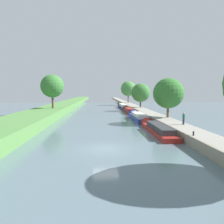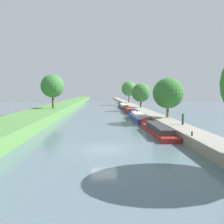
% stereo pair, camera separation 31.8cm
% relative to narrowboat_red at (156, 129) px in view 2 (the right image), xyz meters
% --- Properties ---
extents(ground_plane, '(160.00, 160.00, 0.00)m').
position_rel_narrowboat_red_xyz_m(ground_plane, '(-7.18, -7.62, -0.49)').
color(ground_plane, slate).
extents(right_towpath, '(3.04, 260.00, 1.04)m').
position_rel_narrowboat_red_xyz_m(right_towpath, '(3.03, -7.62, 0.03)').
color(right_towpath, gray).
rests_on(right_towpath, ground_plane).
extents(stone_quay, '(0.25, 260.00, 1.09)m').
position_rel_narrowboat_red_xyz_m(stone_quay, '(1.38, -7.62, 0.05)').
color(stone_quay, gray).
rests_on(stone_quay, ground_plane).
extents(narrowboat_red, '(2.01, 12.12, 1.91)m').
position_rel_narrowboat_red_xyz_m(narrowboat_red, '(0.00, 0.00, 0.00)').
color(narrowboat_red, maroon).
rests_on(narrowboat_red, ground_plane).
extents(narrowboat_blue, '(2.19, 12.06, 2.08)m').
position_rel_narrowboat_red_xyz_m(narrowboat_blue, '(-0.20, 12.73, 0.05)').
color(narrowboat_blue, '#283D93').
rests_on(narrowboat_blue, ground_plane).
extents(narrowboat_maroon, '(2.13, 11.38, 2.02)m').
position_rel_narrowboat_red_xyz_m(narrowboat_maroon, '(-0.14, 25.86, 0.01)').
color(narrowboat_maroon, maroon).
rests_on(narrowboat_maroon, ground_plane).
extents(narrowboat_navy, '(1.87, 16.50, 1.95)m').
position_rel_narrowboat_red_xyz_m(narrowboat_navy, '(-0.10, 40.80, 0.07)').
color(narrowboat_navy, '#141E42').
rests_on(narrowboat_navy, ground_plane).
extents(tree_rightbank_midnear, '(5.21, 5.21, 6.78)m').
position_rel_narrowboat_red_xyz_m(tree_rightbank_midnear, '(4.06, 7.38, 4.71)').
color(tree_rightbank_midnear, brown).
rests_on(tree_rightbank_midnear, right_towpath).
extents(tree_rightbank_midfar, '(5.20, 5.20, 6.72)m').
position_rel_narrowboat_red_xyz_m(tree_rightbank_midfar, '(3.75, 29.49, 4.66)').
color(tree_rightbank_midfar, '#4C3828').
rests_on(tree_rightbank_midfar, right_towpath).
extents(tree_rightbank_far, '(5.90, 5.90, 8.48)m').
position_rel_narrowboat_red_xyz_m(tree_rightbank_far, '(3.66, 53.68, 6.07)').
color(tree_rightbank_far, '#4C3828').
rests_on(tree_rightbank_far, right_towpath).
extents(tree_leftbank_upstream, '(5.26, 5.26, 7.75)m').
position_rel_narrowboat_red_xyz_m(tree_leftbank_upstream, '(-18.59, 20.71, 6.23)').
color(tree_leftbank_upstream, brown).
rests_on(tree_leftbank_upstream, left_grassy_bank).
extents(person_walking, '(0.34, 0.34, 1.66)m').
position_rel_narrowboat_red_xyz_m(person_walking, '(3.65, -0.22, 1.42)').
color(person_walking, '#282D42').
rests_on(person_walking, right_towpath).
extents(mooring_bollard_near, '(0.16, 0.16, 0.45)m').
position_rel_narrowboat_red_xyz_m(mooring_bollard_near, '(1.81, -7.05, 0.77)').
color(mooring_bollard_near, black).
rests_on(mooring_bollard_near, right_towpath).
extents(mooring_bollard_far, '(0.16, 0.16, 0.45)m').
position_rel_narrowboat_red_xyz_m(mooring_bollard_far, '(1.81, 48.88, 0.77)').
color(mooring_bollard_far, black).
rests_on(mooring_bollard_far, right_towpath).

